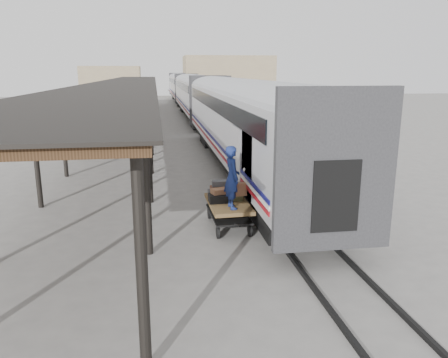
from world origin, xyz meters
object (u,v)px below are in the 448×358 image
at_px(baggage_cart, 228,208).
at_px(porter, 232,177).
at_px(luggage_tug, 123,136).
at_px(pedestrian, 119,132).

bearing_deg(baggage_cart, porter, -90.84).
relative_size(luggage_tug, porter, 0.85).
bearing_deg(luggage_tug, baggage_cart, -51.10).
distance_m(luggage_tug, pedestrian, 0.44).
relative_size(porter, pedestrian, 1.11).
xyz_separation_m(baggage_cart, porter, (0.01, -0.65, 1.19)).
distance_m(baggage_cart, porter, 1.36).
bearing_deg(pedestrian, porter, 102.64).
xyz_separation_m(luggage_tug, pedestrian, (-0.27, 0.19, 0.30)).
xyz_separation_m(luggage_tug, porter, (4.55, -18.05, 1.25)).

